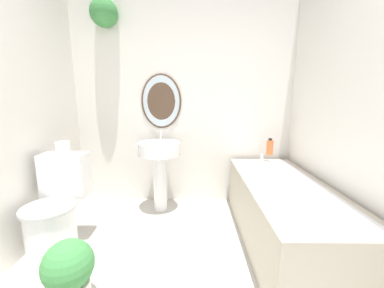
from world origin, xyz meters
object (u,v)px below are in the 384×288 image
(toilet, at_px, (56,212))
(pedestal_sink, at_px, (160,160))
(bathtub, at_px, (284,212))
(toilet_paper_roll, at_px, (63,148))
(shampoo_bottle, at_px, (270,147))
(potted_plant, at_px, (69,271))

(toilet, bearing_deg, pedestal_sink, 45.47)
(pedestal_sink, bearing_deg, bathtub, -27.89)
(toilet, distance_m, toilet_paper_roll, 0.52)
(pedestal_sink, bearing_deg, shampoo_bottle, 4.63)
(pedestal_sink, height_order, potted_plant, pedestal_sink)
(toilet, relative_size, potted_plant, 1.85)
(pedestal_sink, distance_m, toilet_paper_roll, 0.93)
(pedestal_sink, xyz_separation_m, bathtub, (1.13, -0.60, -0.29))
(toilet_paper_roll, bearing_deg, bathtub, -1.58)
(shampoo_bottle, bearing_deg, potted_plant, -139.40)
(bathtub, bearing_deg, pedestal_sink, 152.11)
(pedestal_sink, height_order, bathtub, pedestal_sink)
(bathtub, distance_m, shampoo_bottle, 0.81)
(shampoo_bottle, bearing_deg, bathtub, -96.34)
(toilet, height_order, potted_plant, toilet)
(shampoo_bottle, height_order, toilet_paper_roll, toilet_paper_roll)
(toilet, relative_size, shampoo_bottle, 4.18)
(toilet, xyz_separation_m, toilet_paper_roll, (-0.00, 0.18, 0.48))
(toilet_paper_roll, bearing_deg, toilet, -90.00)
(potted_plant, xyz_separation_m, toilet_paper_roll, (-0.36, 0.70, 0.59))
(pedestal_sink, height_order, shampoo_bottle, pedestal_sink)
(toilet, xyz_separation_m, potted_plant, (0.36, -0.51, -0.11))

